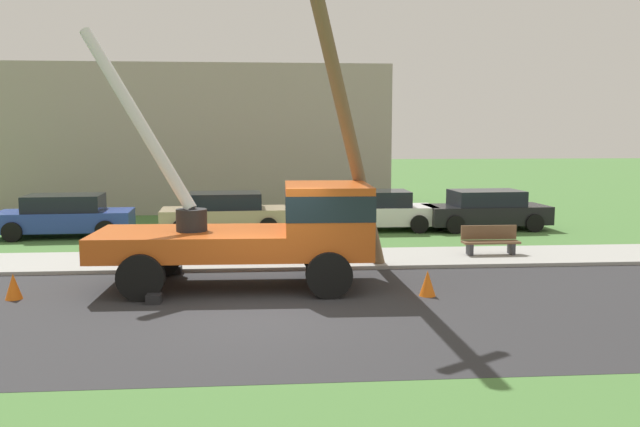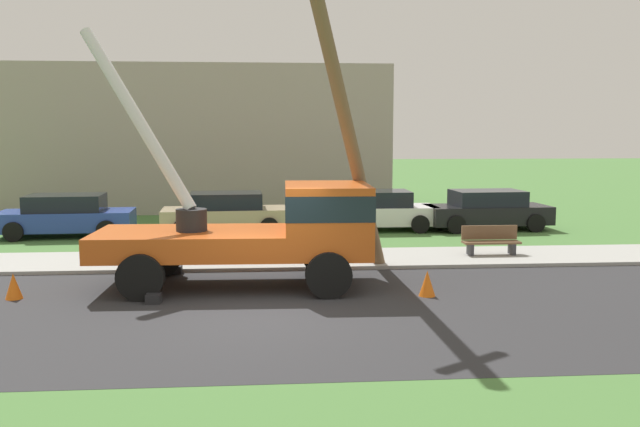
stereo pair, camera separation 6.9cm
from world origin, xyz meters
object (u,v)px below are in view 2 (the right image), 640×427
at_px(parked_sedan_black, 487,210).
at_px(parked_sedan_tan, 226,213).
at_px(park_bench, 491,241).
at_px(parked_sedan_blue, 66,216).
at_px(traffic_cone_ahead, 427,283).
at_px(traffic_cone_curbside, 342,261).
at_px(traffic_cone_behind, 14,286).
at_px(parked_sedan_white, 375,210).
at_px(utility_truck, 270,225).
at_px(leaning_utility_pole, 341,103).

bearing_deg(parked_sedan_black, parked_sedan_tan, -179.02).
bearing_deg(park_bench, parked_sedan_blue, 159.38).
relative_size(traffic_cone_ahead, parked_sedan_black, 0.12).
xyz_separation_m(traffic_cone_ahead, park_bench, (2.83, 4.26, 0.18)).
bearing_deg(parked_sedan_black, traffic_cone_curbside, -131.09).
height_order(traffic_cone_curbside, park_bench, park_bench).
height_order(traffic_cone_behind, parked_sedan_white, parked_sedan_white).
height_order(parked_sedan_white, parked_sedan_black, same).
bearing_deg(parked_sedan_white, utility_truck, -113.83).
relative_size(utility_truck, park_bench, 4.22).
xyz_separation_m(utility_truck, traffic_cone_ahead, (3.37, -1.24, -1.13)).
bearing_deg(parked_sedan_blue, traffic_cone_behind, -80.94).
height_order(leaning_utility_pole, traffic_cone_behind, leaning_utility_pole).
distance_m(leaning_utility_pole, traffic_cone_behind, 8.23).
xyz_separation_m(parked_sedan_black, park_bench, (-1.68, -5.41, -0.25)).
bearing_deg(parked_sedan_white, parked_sedan_blue, -176.49).
xyz_separation_m(leaning_utility_pole, parked_sedan_tan, (-3.17, 7.83, -3.48)).
xyz_separation_m(traffic_cone_ahead, parked_sedan_black, (4.51, 9.68, 0.43)).
xyz_separation_m(parked_sedan_tan, park_bench, (7.70, -5.25, -0.25)).
height_order(parked_sedan_blue, parked_sedan_tan, same).
height_order(leaning_utility_pole, parked_sedan_blue, leaning_utility_pole).
distance_m(traffic_cone_behind, parked_sedan_tan, 9.92).
distance_m(utility_truck, traffic_cone_behind, 5.63).
relative_size(parked_sedan_white, park_bench, 2.75).
relative_size(utility_truck, parked_sedan_tan, 1.51).
relative_size(utility_truck, parked_sedan_black, 1.50).
xyz_separation_m(parked_sedan_tan, parked_sedan_white, (5.30, 0.31, 0.00)).
bearing_deg(parked_sedan_white, traffic_cone_curbside, -105.64).
height_order(parked_sedan_tan, parked_sedan_black, same).
height_order(parked_sedan_black, park_bench, parked_sedan_black).
relative_size(leaning_utility_pole, parked_sedan_tan, 1.83).
height_order(traffic_cone_behind, parked_sedan_black, parked_sedan_black).
bearing_deg(traffic_cone_curbside, utility_truck, -140.70).
height_order(utility_truck, parked_sedan_white, utility_truck).
bearing_deg(traffic_cone_curbside, parked_sedan_blue, 143.27).
relative_size(traffic_cone_ahead, traffic_cone_curbside, 1.00).
relative_size(traffic_cone_behind, parked_sedan_black, 0.12).
bearing_deg(park_bench, traffic_cone_behind, -161.81).
distance_m(traffic_cone_ahead, parked_sedan_black, 10.69).
xyz_separation_m(parked_sedan_blue, parked_sedan_tan, (5.35, 0.34, 0.00)).
xyz_separation_m(parked_sedan_blue, parked_sedan_white, (10.65, 0.65, 0.00)).
distance_m(traffic_cone_behind, traffic_cone_curbside, 7.61).
height_order(traffic_cone_ahead, parked_sedan_black, parked_sedan_black).
relative_size(utility_truck, traffic_cone_ahead, 12.07).
bearing_deg(leaning_utility_pole, traffic_cone_curbside, 82.76).
distance_m(utility_truck, parked_sedan_tan, 8.44).
bearing_deg(traffic_cone_curbside, parked_sedan_black, 48.91).
bearing_deg(parked_sedan_blue, traffic_cone_curbside, -36.73).
xyz_separation_m(utility_truck, parked_sedan_black, (7.87, 8.44, -0.70)).
height_order(traffic_cone_curbside, parked_sedan_blue, parked_sedan_blue).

